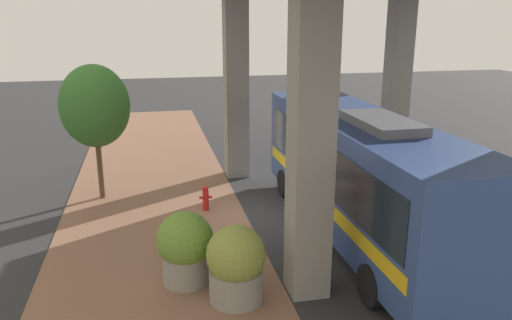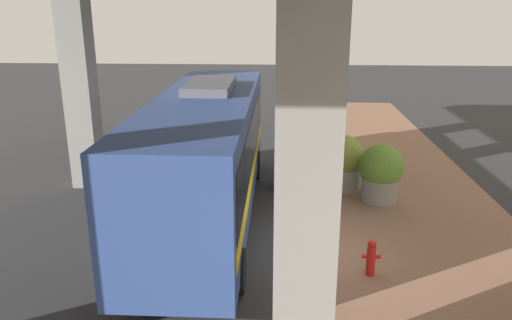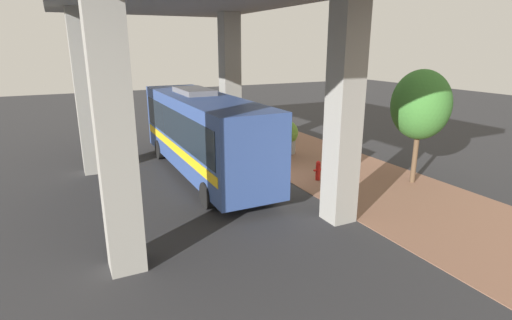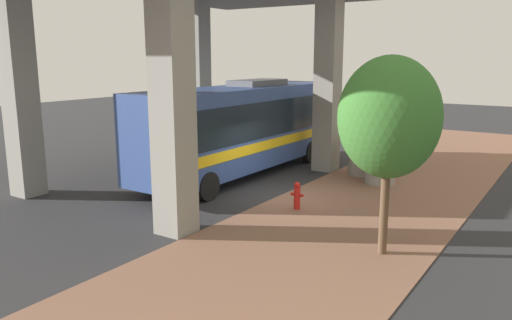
{
  "view_description": "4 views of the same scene",
  "coord_description": "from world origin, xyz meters",
  "px_view_note": "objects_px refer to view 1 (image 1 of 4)",
  "views": [
    {
      "loc": [
        -2.99,
        -14.94,
        6.41
      ],
      "look_at": [
        -0.07,
        -1.64,
        2.47
      ],
      "focal_mm": 35.0,
      "sensor_mm": 36.0,
      "label": 1
    },
    {
      "loc": [
        0.87,
        11.37,
        6.07
      ],
      "look_at": [
        1.48,
        -0.45,
        2.32
      ],
      "focal_mm": 35.0,
      "sensor_mm": 36.0,
      "label": 2
    },
    {
      "loc": [
        8.62,
        14.8,
        5.78
      ],
      "look_at": [
        1.1,
        -0.43,
        0.87
      ],
      "focal_mm": 28.0,
      "sensor_mm": 36.0,
      "label": 3
    },
    {
      "loc": [
        -8.63,
        14.46,
        4.79
      ],
      "look_at": [
        1.3,
        -0.49,
        1.07
      ],
      "focal_mm": 35.0,
      "sensor_mm": 36.0,
      "label": 4
    }
  ],
  "objects_px": {
    "planter_front": "(185,247)",
    "planter_middle": "(236,264)",
    "fire_hydrant": "(206,198)",
    "bus": "(361,170)",
    "street_tree_near": "(95,106)"
  },
  "relations": [
    {
      "from": "street_tree_near",
      "to": "bus",
      "type": "bearing_deg",
      "value": -33.26
    },
    {
      "from": "planter_middle",
      "to": "street_tree_near",
      "type": "bearing_deg",
      "value": 114.68
    },
    {
      "from": "bus",
      "to": "planter_middle",
      "type": "bearing_deg",
      "value": -147.29
    },
    {
      "from": "bus",
      "to": "planter_front",
      "type": "distance_m",
      "value": 5.62
    },
    {
      "from": "planter_front",
      "to": "planter_middle",
      "type": "xyz_separation_m",
      "value": [
        1.07,
        -1.06,
        -0.03
      ]
    },
    {
      "from": "street_tree_near",
      "to": "planter_middle",
      "type": "bearing_deg",
      "value": -65.32
    },
    {
      "from": "planter_middle",
      "to": "planter_front",
      "type": "bearing_deg",
      "value": 135.25
    },
    {
      "from": "fire_hydrant",
      "to": "street_tree_near",
      "type": "bearing_deg",
      "value": 149.87
    },
    {
      "from": "fire_hydrant",
      "to": "street_tree_near",
      "type": "xyz_separation_m",
      "value": [
        -3.54,
        2.06,
        2.93
      ]
    },
    {
      "from": "fire_hydrant",
      "to": "planter_middle",
      "type": "bearing_deg",
      "value": -89.69
    },
    {
      "from": "planter_middle",
      "to": "street_tree_near",
      "type": "height_order",
      "value": "street_tree_near"
    },
    {
      "from": "bus",
      "to": "fire_hydrant",
      "type": "relative_size",
      "value": 12.19
    },
    {
      "from": "fire_hydrant",
      "to": "bus",
      "type": "bearing_deg",
      "value": -35.72
    },
    {
      "from": "planter_front",
      "to": "street_tree_near",
      "type": "distance_m",
      "value": 7.57
    },
    {
      "from": "bus",
      "to": "fire_hydrant",
      "type": "xyz_separation_m",
      "value": [
        -4.22,
        3.03,
        -1.63
      ]
    }
  ]
}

